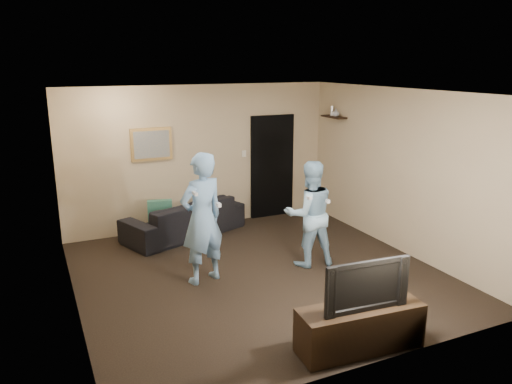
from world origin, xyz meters
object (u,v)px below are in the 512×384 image
television (362,283)px  wii_player_left (202,218)px  tv_console (360,328)px  sofa (184,218)px  wii_player_right (309,214)px

television → wii_player_left: bearing=116.8°
tv_console → television: 0.52m
sofa → television: television is taller
sofa → television: size_ratio=2.26×
sofa → television: (0.64, -4.29, 0.45)m
tv_console → television: (0.00, 0.00, 0.52)m
tv_console → wii_player_left: size_ratio=0.74×
wii_player_left → wii_player_right: size_ratio=1.15×
tv_console → wii_player_right: (0.69, 2.24, 0.55)m
tv_console → wii_player_left: (-0.95, 2.34, 0.67)m
tv_console → wii_player_right: size_ratio=0.85×
television → wii_player_right: bearing=77.5°
wii_player_right → wii_player_left: bearing=176.6°
wii_player_left → sofa: bearing=80.8°
sofa → tv_console: (0.64, -4.29, -0.07)m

